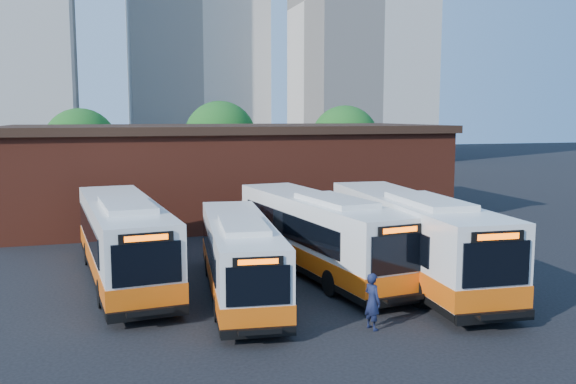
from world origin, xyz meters
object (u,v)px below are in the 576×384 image
object	(u,v)px
bus_west	(123,243)
bus_mideast	(318,236)
transit_worker	(372,301)
bus_east	(411,240)
bus_midwest	(240,259)

from	to	relation	value
bus_west	bus_mideast	distance (m)	8.56
transit_worker	bus_east	bearing A→B (deg)	-54.28
bus_mideast	bus_east	bearing A→B (deg)	-41.10
bus_east	bus_mideast	bearing A→B (deg)	149.94
transit_worker	bus_midwest	bearing A→B (deg)	17.10
bus_midwest	bus_east	distance (m)	7.55
bus_mideast	bus_midwest	bearing A→B (deg)	-157.60
bus_midwest	bus_east	size ratio (longest dim) A/B	0.84
bus_west	bus_mideast	size ratio (longest dim) A/B	1.00
bus_mideast	bus_east	xyz separation A→B (m)	(3.42, -2.26, 0.07)
bus_mideast	transit_worker	xyz separation A→B (m)	(-0.75, -7.56, -0.68)
bus_west	transit_worker	size ratio (longest dim) A/B	7.05
bus_midwest	bus_east	world-z (taller)	bus_east
bus_west	bus_mideast	world-z (taller)	bus_west
bus_west	bus_midwest	bearing A→B (deg)	-44.08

